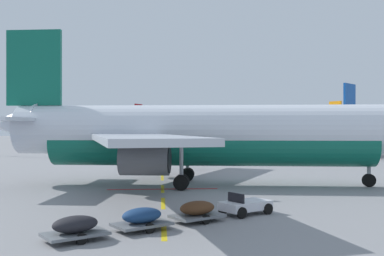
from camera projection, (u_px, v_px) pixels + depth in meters
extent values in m
plane|color=gray|center=(351.00, 166.00, 51.70)|extent=(400.00, 400.00, 0.00)
cube|color=yellow|center=(164.00, 230.00, 19.39)|extent=(0.24, 4.00, 0.01)
cube|color=yellow|center=(163.00, 203.00, 26.19)|extent=(0.24, 4.00, 0.01)
cube|color=yellow|center=(163.00, 189.00, 32.32)|extent=(0.24, 4.00, 0.01)
cube|color=yellow|center=(162.00, 178.00, 39.46)|extent=(0.24, 4.00, 0.01)
cube|color=yellow|center=(162.00, 170.00, 46.59)|extent=(0.24, 4.00, 0.01)
cube|color=yellow|center=(162.00, 166.00, 52.17)|extent=(0.24, 4.00, 0.01)
cube|color=yellow|center=(162.00, 162.00, 57.70)|extent=(0.24, 4.00, 0.01)
cube|color=yellow|center=(162.00, 158.00, 64.59)|extent=(0.24, 4.00, 0.01)
cube|color=yellow|center=(162.00, 156.00, 70.36)|extent=(0.24, 4.00, 0.01)
cube|color=yellow|center=(161.00, 153.00, 77.77)|extent=(0.24, 4.00, 0.01)
cube|color=yellow|center=(161.00, 151.00, 84.48)|extent=(0.24, 4.00, 0.01)
cube|color=yellow|center=(161.00, 150.00, 90.75)|extent=(0.24, 4.00, 0.01)
cube|color=yellow|center=(161.00, 148.00, 97.68)|extent=(0.24, 4.00, 0.01)
cube|color=#B21414|center=(163.00, 189.00, 32.19)|extent=(8.00, 0.40, 0.01)
cylinder|color=silver|center=(210.00, 130.00, 34.27)|extent=(30.33, 8.07, 3.80)
cylinder|color=#0F604C|center=(210.00, 143.00, 34.27)|extent=(24.75, 6.97, 3.50)
cone|color=silver|center=(13.00, 124.00, 35.42)|extent=(4.62, 3.80, 3.23)
cube|color=#0F604C|center=(34.00, 68.00, 35.29)|extent=(4.41, 0.99, 6.00)
cube|color=silver|center=(42.00, 121.00, 38.53)|extent=(4.08, 6.79, 0.24)
cube|color=silver|center=(6.00, 119.00, 32.15)|extent=(4.08, 6.79, 0.24)
cube|color=#B7BCC6|center=(172.00, 134.00, 43.04)|extent=(12.11, 17.29, 0.36)
cube|color=#B7BCC6|center=(138.00, 138.00, 26.08)|extent=(7.97, 17.60, 0.36)
cylinder|color=#4C4F54|center=(167.00, 151.00, 40.06)|extent=(3.47, 2.54, 2.10)
cylinder|color=black|center=(184.00, 151.00, 39.94)|extent=(0.37, 1.78, 1.79)
cylinder|color=#4C4F54|center=(145.00, 159.00, 29.09)|extent=(3.47, 2.54, 2.10)
cylinder|color=black|center=(169.00, 160.00, 28.97)|extent=(0.37, 1.78, 1.79)
cylinder|color=gray|center=(369.00, 163.00, 33.40)|extent=(0.28, 0.28, 2.67)
cylinder|color=black|center=(369.00, 180.00, 33.40)|extent=(1.02, 0.42, 0.99)
cylinder|color=gray|center=(187.00, 159.00, 37.01)|extent=(0.28, 0.28, 2.61)
cylinder|color=black|center=(188.00, 174.00, 37.36)|extent=(1.14, 0.50, 1.10)
cylinder|color=black|center=(187.00, 175.00, 36.66)|extent=(1.14, 0.50, 1.10)
cylinder|color=gray|center=(181.00, 164.00, 31.82)|extent=(0.28, 0.28, 2.61)
cylinder|color=black|center=(182.00, 182.00, 32.17)|extent=(1.14, 0.50, 1.10)
cylinder|color=black|center=(181.00, 183.00, 31.47)|extent=(1.14, 0.50, 1.10)
cylinder|color=white|center=(377.00, 129.00, 106.66)|extent=(14.89, 27.39, 3.59)
cylinder|color=orange|center=(377.00, 133.00, 106.66)|extent=(12.46, 22.45, 3.30)
cone|color=white|center=(331.00, 128.00, 119.77)|extent=(4.40, 4.86, 3.05)
cube|color=orange|center=(335.00, 112.00, 118.31)|extent=(2.01, 3.93, 5.66)
cube|color=white|center=(342.00, 127.00, 120.32)|extent=(6.75, 5.23, 0.23)
cube|color=white|center=(325.00, 126.00, 117.47)|extent=(6.75, 5.23, 0.23)
cube|color=#B7BCC6|center=(341.00, 131.00, 106.18)|extent=(14.77, 14.32, 0.34)
cylinder|color=#4C4F54|center=(378.00, 136.00, 112.55)|extent=(3.04, 3.57, 1.98)
cylinder|color=black|center=(383.00, 137.00, 111.21)|extent=(1.58, 0.79, 1.68)
cylinder|color=#4C4F54|center=(349.00, 137.00, 107.64)|extent=(3.04, 3.57, 1.98)
cylinder|color=black|center=(354.00, 137.00, 106.31)|extent=(1.58, 0.79, 1.68)
cylinder|color=gray|center=(377.00, 139.00, 109.49)|extent=(0.26, 0.26, 2.46)
cylinder|color=black|center=(378.00, 144.00, 109.64)|extent=(0.73, 1.08, 1.04)
cylinder|color=black|center=(376.00, 144.00, 109.33)|extent=(0.73, 1.08, 1.04)
cylinder|color=gray|center=(363.00, 139.00, 107.17)|extent=(0.26, 0.26, 2.46)
cylinder|color=black|center=(364.00, 144.00, 107.33)|extent=(0.73, 1.08, 1.04)
cylinder|color=black|center=(362.00, 144.00, 107.01)|extent=(0.73, 1.08, 1.04)
cylinder|color=white|center=(312.00, 129.00, 68.19)|extent=(24.46, 23.59, 3.81)
cylinder|color=#0F479E|center=(312.00, 135.00, 68.19)|extent=(20.19, 19.50, 3.51)
cone|color=white|center=(256.00, 129.00, 57.02)|extent=(5.12, 5.12, 3.73)
cone|color=white|center=(354.00, 126.00, 79.87)|extent=(5.28, 5.25, 3.24)
cube|color=#192333|center=(261.00, 124.00, 57.80)|extent=(3.13, 3.17, 0.60)
cube|color=#0F479E|center=(350.00, 101.00, 78.57)|extent=(3.44, 3.31, 6.02)
cube|color=white|center=(369.00, 124.00, 76.93)|extent=(6.75, 6.86, 0.24)
cube|color=white|center=(334.00, 124.00, 81.25)|extent=(6.75, 6.86, 0.24)
cube|color=#B7BCC6|center=(378.00, 132.00, 65.40)|extent=(11.42, 17.51, 0.36)
cube|color=#B7BCC6|center=(277.00, 131.00, 76.87)|extent=(17.37, 12.04, 0.36)
cylinder|color=#4C4F54|center=(358.00, 141.00, 67.54)|extent=(3.77, 3.74, 2.11)
cylinder|color=black|center=(354.00, 142.00, 66.35)|extent=(1.32, 1.38, 1.79)
cylinder|color=#4C4F54|center=(293.00, 140.00, 74.96)|extent=(3.77, 3.74, 2.11)
cylinder|color=black|center=(289.00, 140.00, 73.77)|extent=(1.32, 1.38, 1.79)
cylinder|color=gray|center=(270.00, 147.00, 59.36)|extent=(0.28, 0.28, 2.67)
cylinder|color=black|center=(270.00, 157.00, 59.36)|extent=(0.91, 0.89, 0.99)
cylinder|color=gray|center=(334.00, 145.00, 67.92)|extent=(0.28, 0.28, 2.62)
cylinder|color=black|center=(336.00, 153.00, 67.68)|extent=(1.04, 1.02, 1.10)
cylinder|color=black|center=(332.00, 153.00, 68.15)|extent=(1.04, 1.02, 1.10)
cylinder|color=gray|center=(303.00, 144.00, 71.43)|extent=(0.28, 0.28, 2.62)
cylinder|color=black|center=(305.00, 152.00, 71.19)|extent=(1.04, 1.02, 1.10)
cylinder|color=black|center=(301.00, 152.00, 71.66)|extent=(1.04, 1.02, 1.10)
cylinder|color=silver|center=(114.00, 131.00, 104.53)|extent=(13.94, 25.27, 3.32)
cylinder|color=maroon|center=(114.00, 135.00, 104.53)|extent=(11.67, 20.72, 3.05)
cone|color=silver|center=(82.00, 131.00, 92.23)|extent=(4.23, 4.13, 3.25)
cone|color=silver|center=(141.00, 129.00, 117.40)|extent=(4.09, 4.51, 2.82)
cube|color=#192333|center=(84.00, 128.00, 93.09)|extent=(2.84, 2.30, 0.52)
cube|color=maroon|center=(138.00, 114.00, 115.97)|extent=(1.88, 3.62, 5.24)
cube|color=silver|center=(149.00, 128.00, 115.57)|extent=(6.24, 4.86, 0.21)
cube|color=silver|center=(130.00, 128.00, 117.52)|extent=(6.24, 4.86, 0.21)
cube|color=#B7BCC6|center=(149.00, 132.00, 105.18)|extent=(13.60, 13.30, 0.31)
cube|color=#B7BCC6|center=(95.00, 132.00, 110.38)|extent=(15.16, 5.54, 0.31)
cylinder|color=#4C4F54|center=(140.00, 138.00, 106.22)|extent=(2.83, 3.30, 1.83)
cylinder|color=black|center=(137.00, 138.00, 104.91)|extent=(1.46, 0.74, 1.56)
cylinder|color=#4C4F54|center=(105.00, 137.00, 109.59)|extent=(2.83, 3.30, 1.83)
cylinder|color=black|center=(102.00, 137.00, 108.28)|extent=(1.46, 0.74, 1.56)
cylinder|color=gray|center=(89.00, 141.00, 94.80)|extent=(0.24, 0.24, 2.33)
cylinder|color=black|center=(89.00, 147.00, 94.80)|extent=(0.58, 0.89, 0.86)
cylinder|color=gray|center=(127.00, 140.00, 105.37)|extent=(0.24, 0.24, 2.28)
cylinder|color=black|center=(128.00, 144.00, 105.26)|extent=(0.68, 1.00, 0.96)
cylinder|color=black|center=(125.00, 144.00, 105.48)|extent=(0.68, 1.00, 0.96)
cylinder|color=gray|center=(110.00, 139.00, 106.96)|extent=(0.24, 0.24, 2.28)
cylinder|color=black|center=(111.00, 144.00, 106.85)|extent=(0.68, 1.00, 0.96)
cylinder|color=black|center=(109.00, 144.00, 107.07)|extent=(0.68, 1.00, 0.96)
cube|color=silver|center=(245.00, 205.00, 22.85)|extent=(2.95, 2.57, 0.44)
cube|color=black|center=(236.00, 199.00, 22.46)|extent=(0.70, 1.01, 0.56)
cylinder|color=black|center=(249.00, 205.00, 23.95)|extent=(0.57, 0.45, 0.56)
cylinder|color=black|center=(268.00, 209.00, 22.82)|extent=(0.57, 0.45, 0.56)
cylinder|color=black|center=(223.00, 209.00, 22.87)|extent=(0.57, 0.45, 0.56)
cylinder|color=black|center=(242.00, 213.00, 21.75)|extent=(0.57, 0.45, 0.56)
cube|color=slate|center=(197.00, 216.00, 21.01)|extent=(2.83, 2.55, 0.12)
ellipsoid|color=#4C2D19|center=(197.00, 208.00, 21.01)|extent=(2.18, 1.99, 0.64)
cylinder|color=black|center=(189.00, 215.00, 21.56)|extent=(0.45, 0.35, 0.44)
cylinder|color=black|center=(206.00, 220.00, 20.47)|extent=(0.45, 0.35, 0.44)
cube|color=slate|center=(142.00, 224.00, 19.24)|extent=(2.83, 2.55, 0.12)
ellipsoid|color=navy|center=(142.00, 215.00, 19.24)|extent=(2.18, 1.99, 0.64)
cylinder|color=black|center=(134.00, 223.00, 19.78)|extent=(0.45, 0.35, 0.44)
cylinder|color=black|center=(150.00, 228.00, 18.69)|extent=(0.45, 0.35, 0.44)
cube|color=slate|center=(75.00, 234.00, 17.46)|extent=(2.83, 2.55, 0.12)
ellipsoid|color=black|center=(75.00, 224.00, 17.46)|extent=(2.18, 1.99, 0.64)
cylinder|color=black|center=(69.00, 232.00, 18.01)|extent=(0.45, 0.35, 0.44)
cylinder|color=black|center=(82.00, 239.00, 16.92)|extent=(0.45, 0.35, 0.44)
cube|color=gray|center=(190.00, 125.00, 161.46)|extent=(91.84, 27.25, 10.84)
cube|color=#192333|center=(193.00, 123.00, 147.81)|extent=(84.49, 0.12, 3.90)
cube|color=gray|center=(228.00, 108.00, 162.43)|extent=(6.00, 5.00, 1.60)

